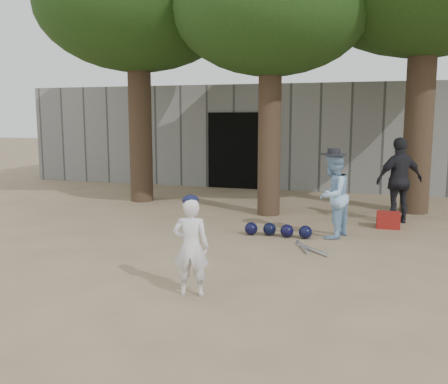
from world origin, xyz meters
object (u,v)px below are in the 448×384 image
(boy_player, at_px, (191,247))
(spectator_dark, at_px, (399,181))
(spectator_blue, at_px, (333,195))
(red_bag, at_px, (388,220))

(boy_player, bearing_deg, spectator_dark, -127.75)
(boy_player, relative_size, spectator_blue, 0.79)
(spectator_blue, relative_size, red_bag, 3.52)
(spectator_dark, distance_m, red_bag, 0.90)
(spectator_blue, height_order, spectator_dark, spectator_dark)
(spectator_dark, height_order, red_bag, spectator_dark)
(red_bag, bearing_deg, spectator_blue, -131.12)
(boy_player, relative_size, spectator_dark, 0.69)
(spectator_dark, bearing_deg, red_bag, 39.27)
(spectator_blue, bearing_deg, spectator_dark, 163.37)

